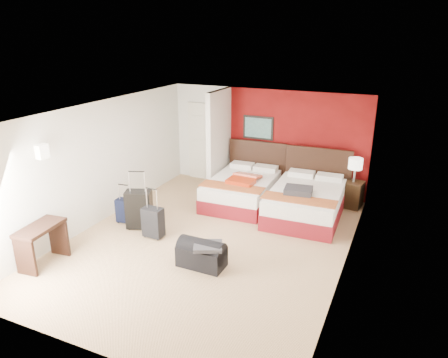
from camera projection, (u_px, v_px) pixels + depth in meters
The scene contains 17 objects.
ground at pixel (209, 241), 8.07m from camera, with size 6.50×6.50×0.00m, color #D4B083.
room_walls at pixel (180, 152), 9.41m from camera, with size 5.02×6.52×2.50m.
red_accent_panel at pixel (295, 143), 10.14m from camera, with size 3.50×0.04×2.50m, color maroon.
partition_wall at pixel (219, 142), 10.28m from camera, with size 0.12×1.20×2.50m, color silver.
entry_door at pixel (203, 142), 11.15m from camera, with size 0.82×0.06×2.05m, color silver.
bed_left at pixel (242, 191), 9.76m from camera, with size 1.39×1.98×0.59m, color silver.
bed_right at pixel (305, 203), 9.02m from camera, with size 1.46×2.09×0.63m, color silver.
red_suitcase_open at pixel (244, 179), 9.52m from camera, with size 0.59×0.82×0.10m, color #BD3210.
jacket_bundle at pixel (298, 191), 8.67m from camera, with size 0.56×0.45×0.13m, color #36363A.
nightstand at pixel (352, 194), 9.55m from camera, with size 0.43×0.43×0.60m, color #301F10.
table_lamp at pixel (355, 170), 9.35m from camera, with size 0.31×0.31×0.55m, color white.
suitcase_black at pixel (139, 210), 8.49m from camera, with size 0.51×0.32×0.77m, color black.
suitcase_charcoal at pixel (153, 223), 8.13m from camera, with size 0.39×0.24×0.58m, color black.
suitcase_navy at pixel (125, 212), 8.77m from camera, with size 0.35×0.22×0.49m, color black.
duffel_bag at pixel (202, 255), 7.16m from camera, with size 0.80×0.43×0.41m, color black.
jacket_draped at pixel (208, 246), 6.98m from camera, with size 0.47×0.40×0.06m, color #39383D.
desk at pixel (43, 245), 7.16m from camera, with size 0.44×0.87×0.73m, color black.
Camera 1 is at (3.21, -6.45, 3.83)m, focal length 33.68 mm.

